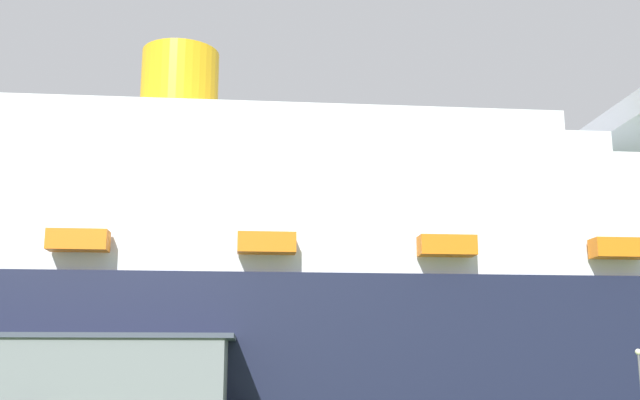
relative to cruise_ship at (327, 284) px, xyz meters
name	(u,v)px	position (x,y,z in m)	size (l,w,h in m)	color
cruise_ship	(327,284)	(0.00, 0.00, 0.00)	(218.85, 40.69, 62.94)	#191E38
terminal_building	(16,371)	(-41.62, -20.67, -13.42)	(55.32, 22.88, 8.94)	slate
street_lamp	(640,374)	(23.63, -53.70, -13.40)	(0.56, 0.56, 6.78)	slate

